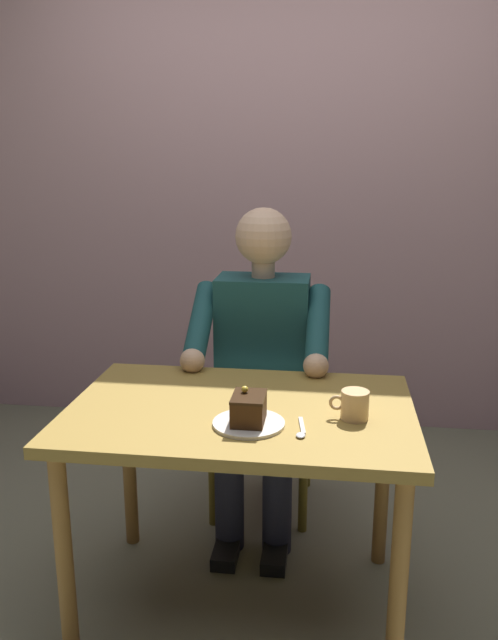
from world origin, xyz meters
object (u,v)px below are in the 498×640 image
(chair, at_px, (265,386))
(seated_person, at_px, (261,363))
(dining_table, at_px, (241,433))
(cake_slice, at_px, (249,408))
(dessert_spoon, at_px, (301,431))
(coffee_cup, at_px, (354,404))

(chair, relative_size, seated_person, 0.73)
(dining_table, relative_size, cake_slice, 8.59)
(seated_person, height_order, dessert_spoon, seated_person)
(chair, height_order, seated_person, seated_person)
(dining_table, bearing_deg, chair, -90.00)
(coffee_cup, bearing_deg, seated_person, -59.55)
(dining_table, relative_size, coffee_cup, 9.08)
(cake_slice, height_order, dessert_spoon, cake_slice)
(dining_table, height_order, chair, chair)
(dessert_spoon, bearing_deg, cake_slice, -10.35)
(dining_table, height_order, coffee_cup, coffee_cup)
(seated_person, relative_size, coffee_cup, 10.84)
(dining_table, height_order, dessert_spoon, dessert_spoon)
(dessert_spoon, bearing_deg, seated_person, -74.36)
(dining_table, distance_m, chair, 0.72)
(cake_slice, relative_size, coffee_cup, 1.06)
(coffee_cup, bearing_deg, dining_table, -7.62)
(chair, distance_m, seated_person, 0.23)
(dining_table, xyz_separation_m, chair, (0.00, -0.71, -0.11))
(seated_person, height_order, coffee_cup, seated_person)
(coffee_cup, bearing_deg, cake_slice, 15.95)
(cake_slice, height_order, coffee_cup, cake_slice)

